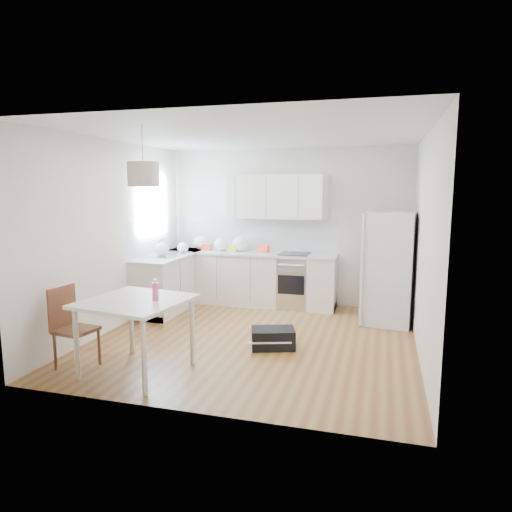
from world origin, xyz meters
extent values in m
plane|color=brown|center=(0.00, 0.00, 0.00)|extent=(4.20, 4.20, 0.00)
plane|color=white|center=(0.00, 0.00, 2.70)|extent=(4.20, 4.20, 0.00)
plane|color=white|center=(0.00, 2.10, 1.35)|extent=(4.20, 0.00, 4.20)
plane|color=white|center=(-2.10, 0.00, 1.35)|extent=(0.00, 4.20, 4.20)
plane|color=white|center=(2.10, 0.00, 1.35)|extent=(0.00, 4.20, 4.20)
cube|color=#BFE0F9|center=(-2.09, 1.15, 1.75)|extent=(0.02, 1.00, 1.00)
cube|color=silver|center=(-0.60, 1.80, 0.44)|extent=(3.00, 0.60, 0.88)
cube|color=silver|center=(-1.80, 1.20, 0.44)|extent=(0.60, 1.80, 0.88)
cube|color=#B3B5B8|center=(-0.60, 1.80, 0.90)|extent=(3.02, 0.64, 0.04)
cube|color=#B3B5B8|center=(-1.80, 1.20, 0.90)|extent=(0.64, 1.82, 0.04)
cube|color=white|center=(-0.60, 2.09, 1.21)|extent=(3.00, 0.01, 0.58)
cube|color=white|center=(-2.09, 1.20, 1.21)|extent=(0.01, 1.80, 0.58)
cube|color=silver|center=(-0.15, 1.94, 1.88)|extent=(1.70, 0.32, 0.75)
cube|color=beige|center=(-0.96, -1.40, 0.81)|extent=(1.19, 1.19, 0.04)
cylinder|color=silver|center=(-1.46, -1.77, 0.39)|extent=(0.06, 0.06, 0.79)
cylinder|color=silver|center=(-0.59, -1.90, 0.39)|extent=(0.06, 0.06, 0.79)
cylinder|color=silver|center=(-1.33, -0.89, 0.39)|extent=(0.06, 0.06, 0.79)
cylinder|color=silver|center=(-0.46, -1.03, 0.39)|extent=(0.06, 0.06, 0.79)
cylinder|color=#D93C7B|center=(-0.73, -1.37, 0.94)|extent=(0.07, 0.07, 0.24)
cube|color=black|center=(0.32, -0.25, 0.13)|extent=(0.63, 0.50, 0.25)
cylinder|color=beige|center=(-0.90, -1.22, 2.18)|extent=(0.36, 0.36, 0.27)
ellipsoid|color=white|center=(-1.53, 1.86, 1.04)|extent=(0.27, 0.23, 0.25)
ellipsoid|color=white|center=(-1.12, 1.80, 1.04)|extent=(0.26, 0.22, 0.23)
ellipsoid|color=white|center=(-0.77, 1.85, 1.05)|extent=(0.30, 0.25, 0.27)
ellipsoid|color=white|center=(-1.69, 1.44, 1.01)|extent=(0.20, 0.17, 0.18)
ellipsoid|color=white|center=(-1.86, 0.99, 1.03)|extent=(0.24, 0.21, 0.22)
cube|color=red|center=(-0.36, 1.84, 0.98)|extent=(0.20, 0.15, 0.12)
cube|color=yellow|center=(-0.92, 1.81, 0.98)|extent=(0.16, 0.11, 0.11)
cube|color=red|center=(-1.41, 1.82, 0.98)|extent=(0.18, 0.12, 0.12)
camera|label=1|loc=(1.62, -5.71, 2.05)|focal=32.00mm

